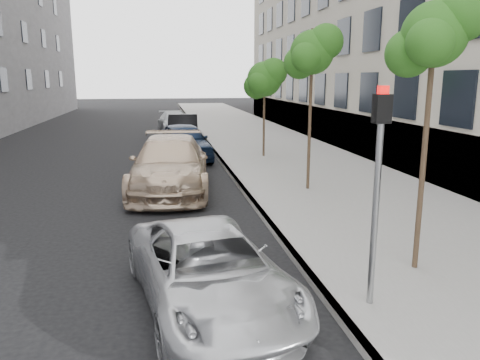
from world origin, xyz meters
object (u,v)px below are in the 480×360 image
object	(u,v)px
minivan	(209,270)
sedan_rear	(174,122)
signal_pole	(378,173)
suv	(170,165)
sedan_blue	(184,141)
tree_near	(436,36)
tree_far	(265,79)
tree_mid	(313,53)
sedan_black	(183,128)

from	to	relation	value
minivan	sedan_rear	size ratio (longest dim) A/B	0.97
signal_pole	suv	world-z (taller)	signal_pole
signal_pole	sedan_blue	xyz separation A→B (m)	(-2.10, 14.70, -1.42)
tree_near	signal_pole	world-z (taller)	tree_near
tree_far	sedan_blue	bearing A→B (deg)	171.96
tree_mid	sedan_black	xyz separation A→B (m)	(-3.33, 12.87, -3.59)
tree_far	sedan_rear	world-z (taller)	tree_far
minivan	sedan_blue	xyz separation A→B (m)	(0.39, 14.14, 0.18)
tree_near	minivan	world-z (taller)	tree_near
suv	sedan_black	bearing A→B (deg)	89.62
tree_mid	tree_far	distance (m)	6.55
minivan	sedan_blue	bearing A→B (deg)	78.64
tree_far	suv	size ratio (longest dim) A/B	0.72
tree_near	signal_pole	distance (m)	2.82
tree_far	minivan	world-z (taller)	tree_far
tree_mid	sedan_blue	xyz separation A→B (m)	(-3.59, 7.01, -3.55)
minivan	suv	size ratio (longest dim) A/B	0.76
suv	sedan_blue	xyz separation A→B (m)	(0.79, 5.98, -0.05)
tree_near	minivan	size ratio (longest dim) A/B	1.09
sedan_black	sedan_rear	xyz separation A→B (m)	(-0.31, 5.31, -0.10)
tree_near	sedan_rear	distance (m)	25.21
tree_near	sedan_black	world-z (taller)	tree_near
sedan_black	tree_far	bearing A→B (deg)	-58.79
tree_far	minivan	size ratio (longest dim) A/B	0.96
signal_pole	sedan_blue	size ratio (longest dim) A/B	0.71
sedan_rear	sedan_black	bearing A→B (deg)	-92.24
tree_near	sedan_rear	size ratio (longest dim) A/B	1.06
sedan_blue	sedan_rear	world-z (taller)	sedan_blue
tree_near	sedan_blue	size ratio (longest dim) A/B	1.03
tree_far	sedan_black	xyz separation A→B (m)	(-3.33, 6.37, -2.79)
suv	tree_near	bearing A→B (deg)	-55.14
tree_far	signal_pole	distance (m)	14.33
suv	sedan_black	xyz separation A→B (m)	(1.05, 11.84, -0.09)
tree_mid	signal_pole	distance (m)	8.12
tree_far	sedan_rear	distance (m)	12.57
sedan_rear	suv	bearing A→B (deg)	-98.03
tree_near	tree_far	world-z (taller)	tree_near
signal_pole	sedan_rear	world-z (taller)	signal_pole
tree_near	signal_pole	xyz separation A→B (m)	(-1.49, -1.19, -2.08)
tree_mid	sedan_blue	distance (m)	8.64
tree_near	suv	size ratio (longest dim) A/B	0.83
tree_near	signal_pole	bearing A→B (deg)	-141.23
tree_mid	sedan_black	distance (m)	13.77
tree_far	tree_near	bearing A→B (deg)	-90.00
signal_pole	minivan	world-z (taller)	signal_pole
sedan_black	tree_near	bearing A→B (deg)	-76.64
tree_far	sedan_rear	size ratio (longest dim) A/B	0.93
suv	sedan_blue	world-z (taller)	suv
tree_mid	suv	xyz separation A→B (m)	(-4.38, 1.02, -3.50)
tree_far	sedan_blue	distance (m)	4.55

